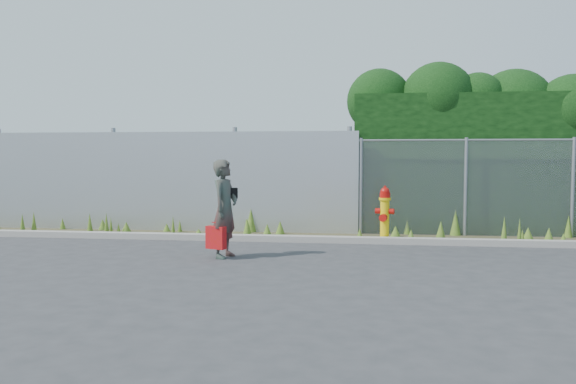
# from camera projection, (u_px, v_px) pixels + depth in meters

# --- Properties ---
(ground) EXTENTS (80.00, 80.00, 0.00)m
(ground) POSITION_uv_depth(u_px,v_px,m) (295.00, 259.00, 9.11)
(ground) COLOR #333335
(ground) RESTS_ON ground
(curb) EXTENTS (16.00, 0.22, 0.12)m
(curb) POSITION_uv_depth(u_px,v_px,m) (306.00, 239.00, 10.89)
(curb) COLOR gray
(curb) RESTS_ON ground
(weed_strip) EXTENTS (16.00, 1.31, 0.55)m
(weed_strip) POSITION_uv_depth(u_px,v_px,m) (352.00, 232.00, 11.45)
(weed_strip) COLOR #403A24
(weed_strip) RESTS_ON ground
(corrugated_fence) EXTENTS (8.50, 0.21, 2.30)m
(corrugated_fence) POSITION_uv_depth(u_px,v_px,m) (166.00, 182.00, 12.44)
(corrugated_fence) COLOR #B4B7BC
(corrugated_fence) RESTS_ON ground
(chainlink_fence) EXTENTS (6.50, 0.07, 2.05)m
(chainlink_fence) POSITION_uv_depth(u_px,v_px,m) (518.00, 187.00, 11.47)
(chainlink_fence) COLOR gray
(chainlink_fence) RESTS_ON ground
(hedge) EXTENTS (7.49, 2.09, 3.75)m
(hedge) POSITION_uv_depth(u_px,v_px,m) (521.00, 139.00, 12.38)
(hedge) COLOR black
(hedge) RESTS_ON ground
(fire_hydrant) EXTENTS (0.37, 0.33, 1.09)m
(fire_hydrant) POSITION_uv_depth(u_px,v_px,m) (385.00, 215.00, 10.93)
(fire_hydrant) COLOR yellow
(fire_hydrant) RESTS_ON ground
(woman) EXTENTS (0.52, 0.67, 1.62)m
(woman) POSITION_uv_depth(u_px,v_px,m) (225.00, 209.00, 9.22)
(woman) COLOR #0F604E
(woman) RESTS_ON ground
(red_tote_bag) EXTENTS (0.33, 0.12, 0.44)m
(red_tote_bag) POSITION_uv_depth(u_px,v_px,m) (216.00, 237.00, 9.10)
(red_tote_bag) COLOR #B2160A
(black_shoulder_bag) EXTENTS (0.24, 0.10, 0.18)m
(black_shoulder_bag) POSITION_uv_depth(u_px,v_px,m) (230.00, 193.00, 9.41)
(black_shoulder_bag) COLOR black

